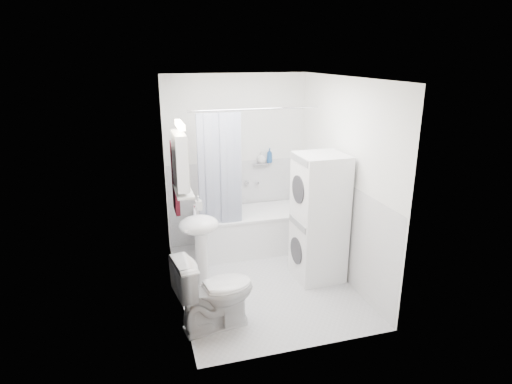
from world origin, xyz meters
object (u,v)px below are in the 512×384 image
object	(u,v)px
sink	(200,237)
washer_dryer	(319,218)
bathtub	(250,229)
toilet	(215,291)

from	to	relation	value
sink	washer_dryer	size ratio (longest dim) A/B	0.67
sink	washer_dryer	xyz separation A→B (m)	(1.43, 0.01, 0.07)
bathtub	toilet	xyz separation A→B (m)	(-0.80, -1.63, 0.08)
bathtub	toilet	world-z (taller)	toilet
sink	toilet	size ratio (longest dim) A/B	1.30
bathtub	toilet	size ratio (longest dim) A/B	1.84
bathtub	washer_dryer	world-z (taller)	washer_dryer
washer_dryer	sink	bearing A→B (deg)	179.06
washer_dryer	toilet	bearing A→B (deg)	-155.75
washer_dryer	toilet	distance (m)	1.59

